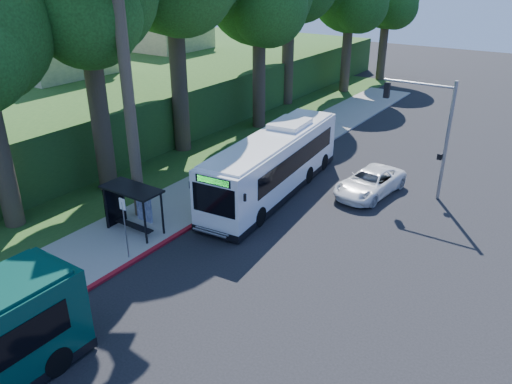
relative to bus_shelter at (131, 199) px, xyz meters
The scene contains 11 objects.
ground 8.00m from the bus_shelter, 21.51° to the left, with size 140.00×140.00×0.00m, color black.
sidewalk 3.35m from the bus_shelter, 90.90° to the left, with size 4.50×70.00×0.12m, color gray.
red_curb 3.07m from the bus_shelter, 26.83° to the right, with size 0.25×30.00×0.13m, color maroon.
grass_verge 9.90m from the bus_shelter, 126.16° to the left, with size 8.00×70.00×0.06m, color #234719.
bus_shelter is the anchor object (origin of this frame).
stop_sign_pole 2.85m from the bus_shelter, 49.08° to the right, with size 0.35×0.06×3.17m.
traffic_signal_pole 17.15m from the bus_shelter, 49.36° to the left, with size 4.10×0.30×7.00m.
hillside_backdrop 26.18m from the bus_shelter, 136.68° to the left, with size 24.00×60.00×8.80m.
tree_5 43.55m from the bus_shelter, 94.21° to the left, with size 7.35×7.00×12.86m.
white_bus 8.95m from the bus_shelter, 67.38° to the left, with size 4.04×13.36×3.92m.
pickup 14.02m from the bus_shelter, 53.03° to the left, with size 2.48×5.39×1.50m, color white.
Camera 1 is at (10.84, -18.33, 12.74)m, focal length 35.00 mm.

